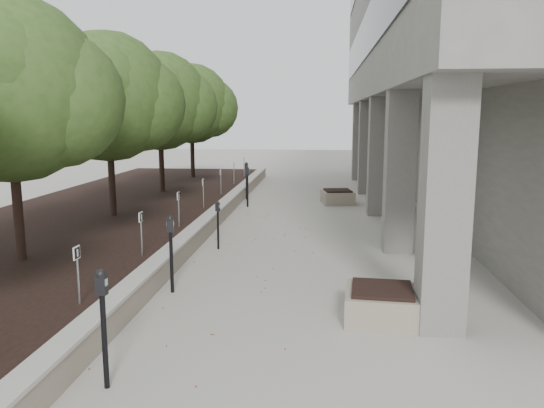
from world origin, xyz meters
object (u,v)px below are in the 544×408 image
at_px(parking_meter_4, 247,187).
at_px(crabapple_tree_4, 160,122).
at_px(parking_meter_2, 171,254).
at_px(planter_back, 338,197).
at_px(parking_meter_3, 218,225).
at_px(planter_front, 382,303).
at_px(parking_meter_5, 247,181).
at_px(crabapple_tree_3, 109,124).
at_px(parking_meter_1, 104,330).
at_px(crabapple_tree_2, 11,129).
at_px(crabapple_tree_5, 192,121).

bearing_deg(parking_meter_4, crabapple_tree_4, 163.23).
xyz_separation_m(parking_meter_2, parking_meter_4, (0.10, 9.72, 0.00)).
height_order(crabapple_tree_4, planter_back, crabapple_tree_4).
relative_size(crabapple_tree_4, parking_meter_3, 4.36).
distance_m(planter_front, planter_back, 11.84).
relative_size(parking_meter_2, planter_front, 1.27).
bearing_deg(planter_front, crabapple_tree_4, 122.12).
distance_m(crabapple_tree_4, parking_meter_5, 4.10).
bearing_deg(planter_back, parking_meter_2, -107.76).
xyz_separation_m(crabapple_tree_3, parking_meter_4, (3.54, 4.06, -2.36)).
bearing_deg(planter_front, parking_meter_4, 109.46).
height_order(crabapple_tree_3, crabapple_tree_4, same).
distance_m(parking_meter_4, planter_back, 3.57).
bearing_deg(parking_meter_2, parking_meter_1, -96.07).
height_order(parking_meter_1, parking_meter_3, parking_meter_1).
bearing_deg(crabapple_tree_2, crabapple_tree_4, 90.00).
xyz_separation_m(crabapple_tree_3, parking_meter_1, (3.64, -9.31, -2.34)).
height_order(parking_meter_2, parking_meter_5, parking_meter_5).
bearing_deg(crabapple_tree_3, parking_meter_3, -31.62).
height_order(parking_meter_2, parking_meter_4, parking_meter_4).
distance_m(parking_meter_3, planter_front, 5.75).
distance_m(crabapple_tree_2, parking_meter_1, 6.11).
bearing_deg(planter_front, crabapple_tree_5, 113.73).
relative_size(parking_meter_1, planter_back, 1.34).
bearing_deg(parking_meter_4, crabapple_tree_3, -132.94).
bearing_deg(crabapple_tree_2, parking_meter_5, 73.26).
distance_m(parking_meter_3, parking_meter_4, 6.32).
relative_size(crabapple_tree_3, parking_meter_1, 3.51).
bearing_deg(crabapple_tree_2, crabapple_tree_5, 90.00).
relative_size(crabapple_tree_2, planter_front, 4.55).
distance_m(parking_meter_1, parking_meter_3, 7.05).
height_order(crabapple_tree_5, parking_meter_3, crabapple_tree_5).
bearing_deg(parking_meter_1, crabapple_tree_3, 117.44).
relative_size(crabapple_tree_4, crabapple_tree_5, 1.00).
relative_size(parking_meter_1, parking_meter_4, 1.02).
xyz_separation_m(crabapple_tree_4, parking_meter_3, (3.67, -7.26, -2.50)).
distance_m(crabapple_tree_2, planter_back, 12.60).
bearing_deg(parking_meter_4, planter_front, -72.39).
distance_m(crabapple_tree_5, planter_back, 8.90).
xyz_separation_m(crabapple_tree_2, parking_meter_1, (3.64, -4.31, -2.34)).
distance_m(crabapple_tree_5, planter_front, 18.44).
relative_size(parking_meter_1, planter_front, 1.30).
xyz_separation_m(parking_meter_5, planter_front, (4.08, -12.49, -0.48)).
distance_m(crabapple_tree_2, planter_front, 8.04).
bearing_deg(crabapple_tree_5, crabapple_tree_4, -90.00).
distance_m(crabapple_tree_4, parking_meter_4, 4.36).
xyz_separation_m(parking_meter_3, planter_front, (3.66, -4.42, -0.34)).
bearing_deg(parking_meter_2, crabapple_tree_3, 112.11).
bearing_deg(parking_meter_2, crabapple_tree_5, 93.22).
relative_size(parking_meter_4, parking_meter_5, 1.00).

